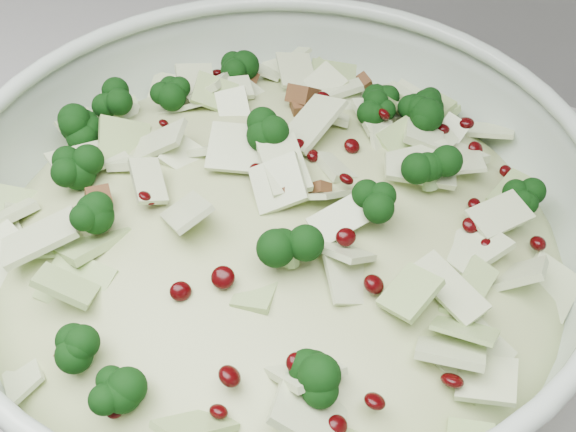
# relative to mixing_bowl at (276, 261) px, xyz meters

# --- Properties ---
(mixing_bowl) EXTENTS (0.51, 0.51, 0.16)m
(mixing_bowl) POSITION_rel_mixing_bowl_xyz_m (0.00, 0.00, 0.00)
(mixing_bowl) COLOR #B6C9B7
(mixing_bowl) RESTS_ON counter
(salad) EXTENTS (0.41, 0.41, 0.16)m
(salad) POSITION_rel_mixing_bowl_xyz_m (-0.00, 0.00, 0.03)
(salad) COLOR tan
(salad) RESTS_ON mixing_bowl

